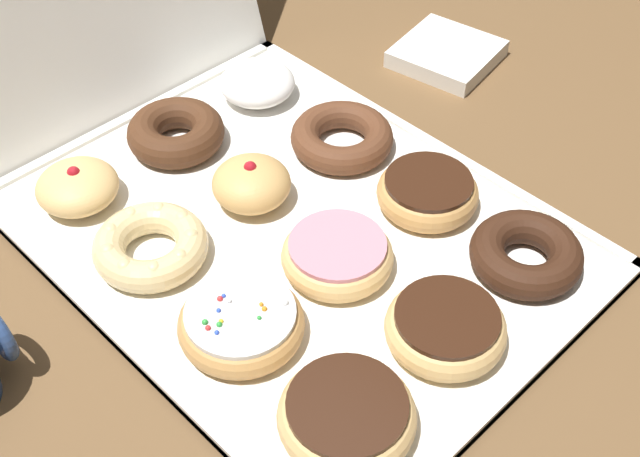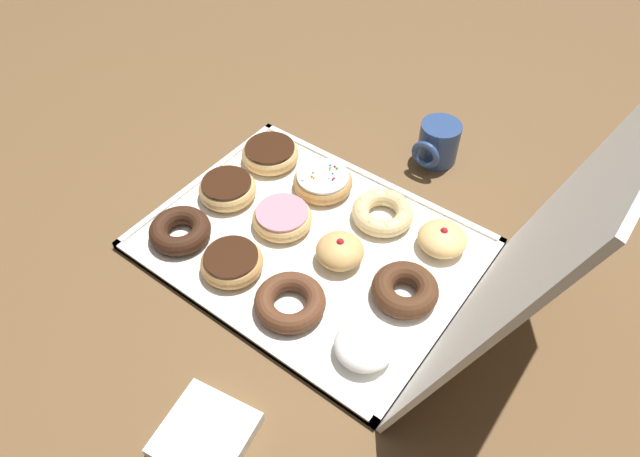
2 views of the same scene
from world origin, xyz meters
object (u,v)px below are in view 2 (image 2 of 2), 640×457
object	(u,v)px
cruller_donut_6	(383,212)
chocolate_cake_ring_donut_8	(290,302)
coffee_mug	(438,143)
chocolate_frosted_donut_5	(232,262)
chocolate_frosted_donut_1	(227,189)
donut_box	(310,244)
chocolate_cake_ring_donut_2	(180,230)
jelly_filled_donut_9	(442,239)
sprinkle_donut_3	(323,181)
napkin_stack	(205,435)
jelly_filled_donut_7	(338,252)
pink_frosted_donut_4	(282,218)
chocolate_cake_ring_donut_10	(404,290)
chocolate_frosted_donut_0	(270,154)
powdered_filled_donut_11	(364,345)

from	to	relation	value
cruller_donut_6	chocolate_cake_ring_donut_8	size ratio (longest dim) A/B	0.98
chocolate_cake_ring_donut_8	coffee_mug	bearing A→B (deg)	179.55
chocolate_frosted_donut_5	chocolate_frosted_donut_1	bearing A→B (deg)	-134.44
donut_box	chocolate_cake_ring_donut_2	size ratio (longest dim) A/B	5.06
chocolate_cake_ring_donut_2	coffee_mug	xyz separation A→B (m)	(-0.47, 0.26, 0.02)
chocolate_frosted_donut_1	chocolate_cake_ring_donut_2	world-z (taller)	chocolate_frosted_donut_1
chocolate_cake_ring_donut_2	jelly_filled_donut_9	world-z (taller)	jelly_filled_donut_9
chocolate_cake_ring_donut_8	jelly_filled_donut_9	distance (m)	0.30
chocolate_cake_ring_donut_2	sprinkle_donut_3	xyz separation A→B (m)	(-0.26, 0.13, 0.00)
coffee_mug	napkin_stack	distance (m)	0.71
jelly_filled_donut_7	jelly_filled_donut_9	xyz separation A→B (m)	(-0.14, 0.13, -0.00)
sprinkle_donut_3	coffee_mug	xyz separation A→B (m)	(-0.22, 0.13, 0.02)
pink_frosted_donut_4	chocolate_cake_ring_donut_10	bearing A→B (deg)	88.55
chocolate_cake_ring_donut_2	pink_frosted_donut_4	world-z (taller)	same
chocolate_frosted_donut_5	coffee_mug	distance (m)	0.49
chocolate_cake_ring_donut_2	jelly_filled_donut_9	size ratio (longest dim) A/B	1.27
chocolate_cake_ring_donut_10	pink_frosted_donut_4	bearing A→B (deg)	-91.45
jelly_filled_donut_7	napkin_stack	distance (m)	0.36
chocolate_frosted_donut_0	donut_box	bearing A→B (deg)	57.38
sprinkle_donut_3	chocolate_frosted_donut_5	size ratio (longest dim) A/B	1.08
chocolate_frosted_donut_1	napkin_stack	size ratio (longest dim) A/B	0.93
jelly_filled_donut_7	chocolate_cake_ring_donut_8	xyz separation A→B (m)	(0.13, -0.01, -0.01)
coffee_mug	chocolate_cake_ring_donut_8	bearing A→B (deg)	-0.45
chocolate_frosted_donut_5	jelly_filled_donut_7	size ratio (longest dim) A/B	1.29
chocolate_cake_ring_donut_10	jelly_filled_donut_7	bearing A→B (deg)	-88.90
chocolate_frosted_donut_0	jelly_filled_donut_9	bearing A→B (deg)	90.59
jelly_filled_donut_7	powdered_filled_donut_11	xyz separation A→B (m)	(0.12, 0.14, -0.00)
chocolate_cake_ring_donut_2	chocolate_cake_ring_donut_8	bearing A→B (deg)	89.51
chocolate_cake_ring_donut_10	sprinkle_donut_3	bearing A→B (deg)	-116.18
jelly_filled_donut_7	chocolate_cake_ring_donut_8	size ratio (longest dim) A/B	0.72
chocolate_frosted_donut_5	napkin_stack	xyz separation A→B (m)	(0.24, 0.17, -0.02)
pink_frosted_donut_4	chocolate_frosted_donut_5	world-z (taller)	same
chocolate_cake_ring_donut_2	chocolate_cake_ring_donut_10	bearing A→B (deg)	107.98
jelly_filled_donut_9	napkin_stack	xyz separation A→B (m)	(0.50, -0.09, -0.02)
sprinkle_donut_3	chocolate_frosted_donut_5	world-z (taller)	sprinkle_donut_3
napkin_stack	donut_box	bearing A→B (deg)	-165.01
chocolate_cake_ring_donut_2	jelly_filled_donut_9	xyz separation A→B (m)	(-0.26, 0.39, 0.00)
donut_box	pink_frosted_donut_4	world-z (taller)	pink_frosted_donut_4
chocolate_cake_ring_donut_10	cruller_donut_6	bearing A→B (deg)	-135.97
chocolate_cake_ring_donut_2	chocolate_frosted_donut_5	size ratio (longest dim) A/B	1.03
jelly_filled_donut_9	sprinkle_donut_3	bearing A→B (deg)	-88.84
chocolate_cake_ring_donut_10	napkin_stack	world-z (taller)	chocolate_cake_ring_donut_10
pink_frosted_donut_4	chocolate_cake_ring_donut_10	world-z (taller)	chocolate_cake_ring_donut_10
sprinkle_donut_3	chocolate_cake_ring_donut_2	bearing A→B (deg)	-26.78
sprinkle_donut_3	pink_frosted_donut_4	distance (m)	0.12
chocolate_frosted_donut_1	chocolate_frosted_donut_0	bearing A→B (deg)	-179.43
cruller_donut_6	chocolate_cake_ring_donut_10	world-z (taller)	chocolate_cake_ring_donut_10
chocolate_frosted_donut_1	jelly_filled_donut_7	bearing A→B (deg)	89.27
chocolate_frosted_donut_0	chocolate_cake_ring_donut_10	world-z (taller)	same
sprinkle_donut_3	chocolate_cake_ring_donut_10	world-z (taller)	sprinkle_donut_3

